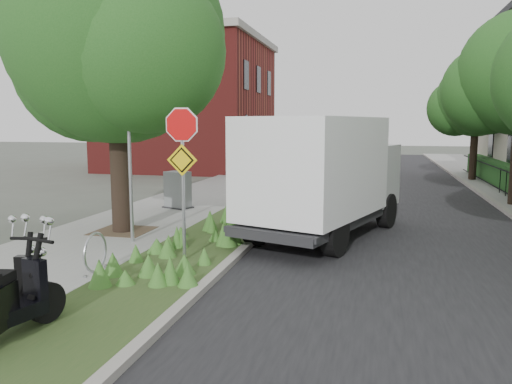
# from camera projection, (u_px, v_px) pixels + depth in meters

# --- Properties ---
(ground) EXTENTS (120.00, 120.00, 0.00)m
(ground) POSITION_uv_depth(u_px,v_px,m) (243.00, 279.00, 9.35)
(ground) COLOR #4C5147
(ground) RESTS_ON ground
(sidewalk_near) EXTENTS (3.50, 60.00, 0.12)m
(sidewalk_near) POSITION_uv_depth(u_px,v_px,m) (206.00, 195.00, 19.97)
(sidewalk_near) COLOR gray
(sidewalk_near) RESTS_ON ground
(verge) EXTENTS (2.00, 60.00, 0.12)m
(verge) POSITION_uv_depth(u_px,v_px,m) (273.00, 197.00, 19.32)
(verge) COLOR #2F4B20
(verge) RESTS_ON ground
(kerb_near) EXTENTS (0.20, 60.00, 0.13)m
(kerb_near) POSITION_uv_depth(u_px,v_px,m) (299.00, 198.00, 19.08)
(kerb_near) COLOR #9E9991
(kerb_near) RESTS_ON ground
(road) EXTENTS (7.00, 60.00, 0.01)m
(road) POSITION_uv_depth(u_px,v_px,m) (394.00, 203.00, 18.26)
(road) COLOR black
(road) RESTS_ON ground
(kerb_far) EXTENTS (0.20, 60.00, 0.13)m
(kerb_far) POSITION_uv_depth(u_px,v_px,m) (497.00, 205.00, 17.43)
(kerb_far) COLOR #9E9991
(kerb_far) RESTS_ON ground
(street_tree_main) EXTENTS (6.21, 5.54, 7.66)m
(street_tree_main) POSITION_uv_depth(u_px,v_px,m) (114.00, 46.00, 12.41)
(street_tree_main) COLOR black
(street_tree_main) RESTS_ON ground
(bare_post) EXTENTS (0.08, 0.08, 4.00)m
(bare_post) POSITION_uv_depth(u_px,v_px,m) (130.00, 157.00, 11.55)
(bare_post) COLOR #A5A8AD
(bare_post) RESTS_ON ground
(bike_hoop) EXTENTS (0.06, 0.78, 0.77)m
(bike_hoop) POSITION_uv_depth(u_px,v_px,m) (95.00, 252.00, 9.34)
(bike_hoop) COLOR #A5A8AD
(bike_hoop) RESTS_ON ground
(sign_assembly) EXTENTS (0.94, 0.08, 3.22)m
(sign_assembly) POSITION_uv_depth(u_px,v_px,m) (182.00, 152.00, 9.93)
(sign_assembly) COLOR #A5A8AD
(sign_assembly) RESTS_ON ground
(brick_building) EXTENTS (9.40, 10.40, 8.30)m
(brick_building) POSITION_uv_depth(u_px,v_px,m) (191.00, 103.00, 32.19)
(brick_building) COLOR maroon
(brick_building) RESTS_ON ground
(far_tree_c) EXTENTS (4.37, 3.89, 5.93)m
(far_tree_c) POSITION_uv_depth(u_px,v_px,m) (475.00, 102.00, 24.53)
(far_tree_c) COLOR black
(far_tree_c) RESTS_ON ground
(scooter_near) EXTENTS (0.59, 1.86, 0.89)m
(scooter_near) POSITION_uv_depth(u_px,v_px,m) (0.00, 307.00, 6.41)
(scooter_near) COLOR black
(scooter_near) RESTS_ON ground
(box_truck) EXTENTS (3.87, 6.13, 2.60)m
(box_truck) POSITION_uv_depth(u_px,v_px,m) (323.00, 172.00, 12.52)
(box_truck) COLOR #262628
(box_truck) RESTS_ON ground
(utility_cabinet) EXTENTS (1.06, 0.89, 1.21)m
(utility_cabinet) POSITION_uv_depth(u_px,v_px,m) (178.00, 191.00, 16.47)
(utility_cabinet) COLOR #262628
(utility_cabinet) RESTS_ON ground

